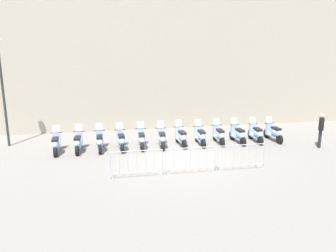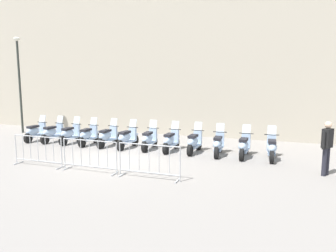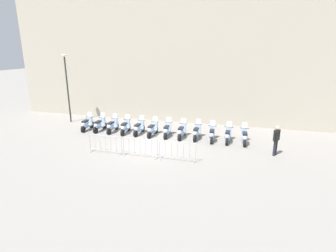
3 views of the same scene
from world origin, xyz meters
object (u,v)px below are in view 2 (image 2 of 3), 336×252
motorcycle_2 (70,134)px  motorcycle_9 (218,144)px  barrier_segment_0 (38,151)px  motorcycle_1 (53,133)px  motorcycle_10 (244,146)px  motorcycle_3 (88,135)px  motorcycle_0 (36,132)px  motorcycle_7 (171,141)px  motorcycle_6 (149,139)px  street_lamp (19,75)px  barrier_segment_2 (149,162)px  barrier_segment_1 (90,156)px  motorcycle_4 (107,137)px  motorcycle_5 (127,138)px  motorcycle_11 (272,148)px  motorcycle_8 (194,142)px  officer_near_row_end (327,145)px

motorcycle_2 → motorcycle_9: 7.11m
motorcycle_9 → barrier_segment_0: size_ratio=0.85×
motorcycle_2 → motorcycle_9: (7.08, 0.59, 0.00)m
motorcycle_1 → motorcycle_10: 9.13m
motorcycle_3 → motorcycle_10: size_ratio=1.00×
motorcycle_0 → motorcycle_7: (7.06, 0.68, 0.00)m
motorcycle_6 → motorcycle_7: 1.01m
street_lamp → motorcycle_7: bearing=-5.0°
motorcycle_2 → barrier_segment_2: bearing=-28.1°
barrier_segment_1 → street_lamp: 10.15m
motorcycle_4 → barrier_segment_2: (3.95, -3.38, 0.07)m
motorcycle_0 → motorcycle_5: same height
motorcycle_11 → street_lamp: bearing=177.8°
motorcycle_6 → barrier_segment_2: bearing=-61.8°
motorcycle_10 → barrier_segment_1: (-4.23, -4.05, 0.07)m
motorcycle_4 → motorcycle_8: 4.06m
motorcycle_3 → motorcycle_9: bearing=5.0°
barrier_segment_0 → motorcycle_2: bearing=116.2°
motorcycle_7 → motorcycle_8: 1.02m
motorcycle_3 → motorcycle_7: same height
motorcycle_2 → motorcycle_5: same height
motorcycle_4 → motorcycle_11: (7.09, 0.58, 0.00)m
motorcycle_11 → barrier_segment_0: (-7.35, -4.33, 0.07)m
motorcycle_7 → officer_near_row_end: 5.96m
barrier_segment_1 → motorcycle_4: bearing=117.4°
motorcycle_0 → motorcycle_11: same height
motorcycle_1 → motorcycle_8: size_ratio=1.00×
motorcycle_3 → motorcycle_7: (4.03, 0.40, 0.00)m
motorcycle_3 → barrier_segment_2: bearing=-33.3°
barrier_segment_2 → officer_near_row_end: officer_near_row_end is taller
motorcycle_4 → motorcycle_9: size_ratio=1.00×
motorcycle_5 → barrier_segment_1: size_ratio=0.85×
barrier_segment_0 → officer_near_row_end: officer_near_row_end is taller
motorcycle_7 → motorcycle_10: 3.04m
barrier_segment_0 → motorcycle_6: bearing=60.0°
motorcycle_7 → barrier_segment_2: bearing=-75.9°
motorcycle_2 → barrier_segment_0: bearing=-63.8°
motorcycle_7 → barrier_segment_1: 4.02m
motorcycle_6 → barrier_segment_1: motorcycle_6 is taller
motorcycle_2 → motorcycle_10: bearing=4.8°
motorcycle_1 → motorcycle_7: same height
motorcycle_8 → officer_near_row_end: (4.84, -1.18, 0.53)m
motorcycle_2 → motorcycle_6: size_ratio=1.00×
motorcycle_8 → barrier_segment_1: 4.54m
motorcycle_1 → barrier_segment_1: 5.88m
motorcycle_5 → motorcycle_9: bearing=5.2°
motorcycle_0 → barrier_segment_2: (7.98, -2.97, 0.07)m
motorcycle_8 → motorcycle_11: size_ratio=1.00×
motorcycle_10 → motorcycle_0: bearing=-174.9°
motorcycle_6 → barrier_segment_1: 3.78m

